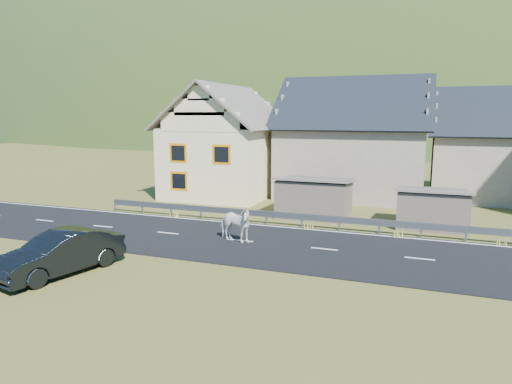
% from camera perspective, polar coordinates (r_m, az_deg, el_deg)
% --- Properties ---
extents(ground, '(160.00, 160.00, 0.00)m').
position_cam_1_polar(ground, '(20.66, 8.55, -7.17)').
color(ground, '#4A4D21').
rests_on(ground, ground).
extents(road, '(60.00, 7.00, 0.04)m').
position_cam_1_polar(road, '(20.66, 8.55, -7.11)').
color(road, black).
rests_on(road, ground).
extents(lane_markings, '(60.00, 6.60, 0.01)m').
position_cam_1_polar(lane_markings, '(20.65, 8.55, -7.05)').
color(lane_markings, silver).
rests_on(lane_markings, road).
extents(guardrail, '(28.10, 0.09, 0.75)m').
position_cam_1_polar(guardrail, '(24.02, 10.39, -3.45)').
color(guardrail, '#93969B').
rests_on(guardrail, ground).
extents(shed_left, '(4.30, 3.30, 2.40)m').
position_cam_1_polar(shed_left, '(27.00, 7.29, -0.76)').
color(shed_left, '#685B4F').
rests_on(shed_left, ground).
extents(shed_right, '(3.80, 2.90, 2.20)m').
position_cam_1_polar(shed_right, '(25.88, 21.19, -2.02)').
color(shed_right, '#685B4F').
rests_on(shed_right, ground).
extents(house_cream, '(7.80, 9.80, 8.30)m').
position_cam_1_polar(house_cream, '(34.39, -3.65, 6.97)').
color(house_cream, '#FFEFB0').
rests_on(house_cream, ground).
extents(house_stone_a, '(10.80, 9.80, 8.90)m').
position_cam_1_polar(house_stone_a, '(34.78, 12.24, 7.26)').
color(house_stone_a, gray).
rests_on(house_stone_a, ground).
extents(house_stone_b, '(9.80, 8.80, 8.10)m').
position_cam_1_polar(house_stone_b, '(36.79, 28.36, 5.83)').
color(house_stone_b, gray).
rests_on(house_stone_b, ground).
extents(mountain, '(440.00, 280.00, 260.00)m').
position_cam_1_polar(mountain, '(201.08, 20.44, 1.59)').
color(mountain, '#283D18').
rests_on(mountain, ground).
extents(conifer_patch, '(76.00, 50.00, 28.00)m').
position_cam_1_polar(conifer_patch, '(142.19, -4.24, 9.61)').
color(conifer_patch, black).
rests_on(conifer_patch, ground).
extents(horse, '(1.46, 2.20, 1.71)m').
position_cam_1_polar(horse, '(21.40, -2.72, -4.00)').
color(horse, silver).
rests_on(horse, road).
extents(car, '(2.80, 5.09, 1.59)m').
position_cam_1_polar(car, '(18.80, -23.29, -7.03)').
color(car, black).
rests_on(car, ground).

